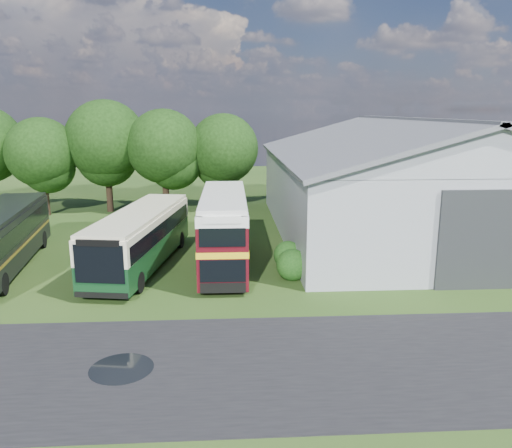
{
  "coord_description": "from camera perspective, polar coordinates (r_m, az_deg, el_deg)",
  "views": [
    {
      "loc": [
        2.19,
        -18.85,
        8.71
      ],
      "look_at": [
        3.8,
        8.0,
        2.54
      ],
      "focal_mm": 35.0,
      "sensor_mm": 36.0,
      "label": 1
    }
  ],
  "objects": [
    {
      "name": "ground",
      "position": [
        20.88,
        -9.34,
        -11.91
      ],
      "size": [
        120.0,
        120.0,
        0.0
      ],
      "primitive_type": "plane",
      "color": "#1F3C13",
      "rests_on": "ground"
    },
    {
      "name": "asphalt_road",
      "position": [
        18.11,
        -0.46,
        -15.83
      ],
      "size": [
        60.0,
        8.0,
        0.02
      ],
      "primitive_type": "cube",
      "color": "black",
      "rests_on": "ground"
    },
    {
      "name": "puddle",
      "position": [
        18.46,
        -15.11,
        -15.72
      ],
      "size": [
        2.2,
        2.2,
        0.01
      ],
      "primitive_type": "cylinder",
      "color": "black",
      "rests_on": "ground"
    },
    {
      "name": "storage_shed",
      "position": [
        37.4,
        16.7,
        5.4
      ],
      "size": [
        18.8,
        24.8,
        8.15
      ],
      "color": "gray",
      "rests_on": "ground"
    },
    {
      "name": "tree_left_b",
      "position": [
        45.13,
        -23.31,
        7.48
      ],
      "size": [
        5.78,
        5.78,
        8.16
      ],
      "color": "black",
      "rests_on": "ground"
    },
    {
      "name": "tree_mid",
      "position": [
        44.9,
        -16.77,
        9.15
      ],
      "size": [
        6.8,
        6.8,
        9.6
      ],
      "color": "black",
      "rests_on": "ground"
    },
    {
      "name": "tree_right_a",
      "position": [
        43.07,
        -10.47,
        8.68
      ],
      "size": [
        6.26,
        6.26,
        8.83
      ],
      "color": "black",
      "rests_on": "ground"
    },
    {
      "name": "tree_right_b",
      "position": [
        43.58,
        -3.72,
        8.59
      ],
      "size": [
        5.98,
        5.98,
        8.45
      ],
      "color": "black",
      "rests_on": "ground"
    },
    {
      "name": "shrub_front",
      "position": [
        26.55,
        4.16,
        -6.26
      ],
      "size": [
        1.7,
        1.7,
        1.7
      ],
      "primitive_type": "sphere",
      "color": "#194714",
      "rests_on": "ground"
    },
    {
      "name": "shrub_mid",
      "position": [
        28.43,
        3.63,
        -4.94
      ],
      "size": [
        1.6,
        1.6,
        1.6
      ],
      "primitive_type": "sphere",
      "color": "#194714",
      "rests_on": "ground"
    },
    {
      "name": "bus_green_single",
      "position": [
        28.79,
        -13.02,
        -1.49
      ],
      "size": [
        4.49,
        11.92,
        3.21
      ],
      "rotation": [
        0.0,
        0.0,
        -0.16
      ],
      "color": "black",
      "rests_on": "ground"
    },
    {
      "name": "bus_maroon_double",
      "position": [
        27.91,
        -3.69,
        -0.78
      ],
      "size": [
        2.61,
        9.86,
        4.23
      ],
      "rotation": [
        0.0,
        0.0,
        -0.01
      ],
      "color": "black",
      "rests_on": "ground"
    }
  ]
}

